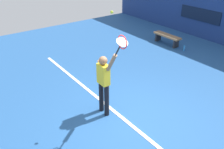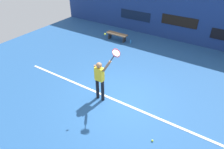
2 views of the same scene
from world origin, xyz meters
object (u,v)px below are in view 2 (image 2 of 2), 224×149
tennis_player (100,78)px  tennis_racket (116,54)px  water_bottle (131,42)px  court_bench (117,35)px  tennis_ball (105,34)px  spare_ball (152,141)px

tennis_player → tennis_racket: size_ratio=3.19×
water_bottle → tennis_player: bearing=-73.9°
court_bench → water_bottle: 1.04m
tennis_ball → spare_ball: 3.78m
tennis_racket → court_bench: tennis_racket is taller
tennis_ball → court_bench: bearing=117.9°
tennis_ball → water_bottle: tennis_ball is taller
tennis_racket → spare_ball: (1.93, -0.80, -2.22)m
tennis_player → tennis_ball: (0.22, 0.09, 1.80)m
tennis_ball → court_bench: 6.41m
tennis_player → water_bottle: tennis_player is taller
tennis_racket → court_bench: 6.53m
water_bottle → spare_ball: water_bottle is taller
tennis_racket → tennis_ball: size_ratio=8.90×
tennis_racket → water_bottle: bearing=112.8°
tennis_ball → water_bottle: 6.14m
tennis_racket → court_bench: (-3.25, 5.33, -1.92)m
tennis_player → tennis_racket: 1.43m
court_bench → spare_ball: bearing=-49.8°
tennis_racket → tennis_ball: tennis_ball is taller
tennis_player → water_bottle: 5.61m
court_bench → water_bottle: size_ratio=5.83×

